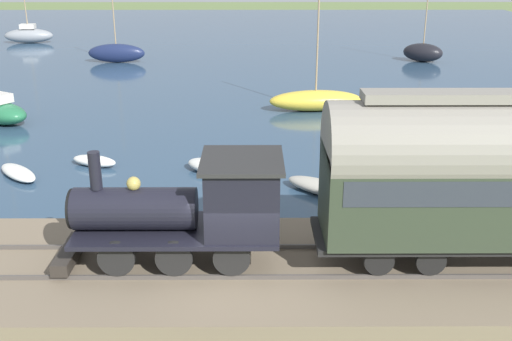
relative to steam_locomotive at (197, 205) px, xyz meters
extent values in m
plane|color=#607542|center=(-0.66, -1.06, -2.27)|extent=(200.00, 200.00, 0.00)
cube|color=#2D4760|center=(43.20, -1.06, -2.27)|extent=(80.00, 80.00, 0.01)
cube|color=#756651|center=(0.00, -1.06, -1.98)|extent=(5.79, 56.00, 0.59)
cube|color=#4C4742|center=(-0.83, -1.06, -1.62)|extent=(0.07, 54.88, 0.12)
cube|color=#4C4742|center=(0.83, -1.06, -1.62)|extent=(0.07, 54.88, 0.12)
cylinder|color=black|center=(-0.83, -0.91, -1.09)|extent=(0.12, 0.94, 0.94)
cylinder|color=black|center=(0.83, -0.91, -1.09)|extent=(0.12, 0.94, 0.94)
cylinder|color=black|center=(-0.83, 0.53, -1.09)|extent=(0.12, 0.94, 0.94)
cylinder|color=black|center=(0.83, 0.53, -1.09)|extent=(0.12, 0.94, 0.94)
cylinder|color=black|center=(-0.83, 1.97, -1.09)|extent=(0.12, 0.94, 0.94)
cylinder|color=black|center=(0.83, 1.97, -1.09)|extent=(0.12, 0.94, 0.94)
cube|color=black|center=(0.00, 0.53, -0.71)|extent=(2.17, 5.24, 0.12)
cylinder|color=black|center=(0.00, 1.58, -0.10)|extent=(1.10, 3.14, 1.10)
cylinder|color=black|center=(0.00, 3.19, -0.10)|extent=(1.04, 0.08, 1.04)
cylinder|color=black|center=(0.00, 2.52, 0.95)|extent=(0.31, 0.31, 0.98)
sphere|color=tan|center=(0.00, 1.58, 0.59)|extent=(0.36, 0.36, 0.36)
cube|color=black|center=(0.00, -1.17, 0.25)|extent=(2.07, 1.83, 1.80)
cube|color=#282828|center=(0.00, -1.17, 1.20)|extent=(2.27, 2.07, 0.10)
cube|color=#2D2823|center=(0.00, 3.40, -1.38)|extent=(1.97, 0.44, 0.32)
cylinder|color=black|center=(-0.83, -5.91, -1.18)|extent=(0.12, 0.76, 0.76)
cylinder|color=black|center=(0.83, -5.91, -1.18)|extent=(0.12, 0.76, 0.76)
cylinder|color=black|center=(-0.83, -4.61, -1.18)|extent=(0.12, 0.76, 0.76)
cylinder|color=black|center=(0.83, -4.61, -1.18)|extent=(0.12, 0.76, 0.76)
ellipsoid|color=gold|center=(18.79, -4.97, -1.69)|extent=(2.17, 5.37, 1.14)
cylinder|color=#9E8460|center=(18.79, -4.97, 1.97)|extent=(0.10, 0.10, 6.19)
ellipsoid|color=black|center=(34.99, -15.33, -1.53)|extent=(3.07, 3.63, 1.48)
cylinder|color=#9E8460|center=(34.99, -15.33, 2.07)|extent=(0.10, 0.10, 5.73)
ellipsoid|color=gray|center=(46.12, 20.73, -1.57)|extent=(2.14, 4.79, 1.38)
cube|color=silver|center=(46.12, 20.73, -0.66)|extent=(1.15, 1.48, 0.45)
ellipsoid|color=#236B42|center=(16.14, 11.66, -1.72)|extent=(3.36, 3.90, 1.10)
ellipsoid|color=#192347|center=(34.74, 9.62, -1.52)|extent=(1.40, 4.65, 1.50)
cylinder|color=#9E8460|center=(34.74, 9.62, 2.30)|extent=(0.10, 0.10, 6.14)
ellipsoid|color=#B7B2A3|center=(6.34, -3.98, -2.02)|extent=(2.67, 2.91, 0.49)
ellipsoid|color=silver|center=(8.65, 0.27, -2.01)|extent=(2.18, 2.43, 0.51)
ellipsoid|color=silver|center=(8.12, 7.85, -2.08)|extent=(2.51, 2.40, 0.37)
ellipsoid|color=silver|center=(9.46, 5.17, -2.05)|extent=(1.48, 2.18, 0.43)
camera|label=1|loc=(-14.12, -1.46, 6.07)|focal=42.00mm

